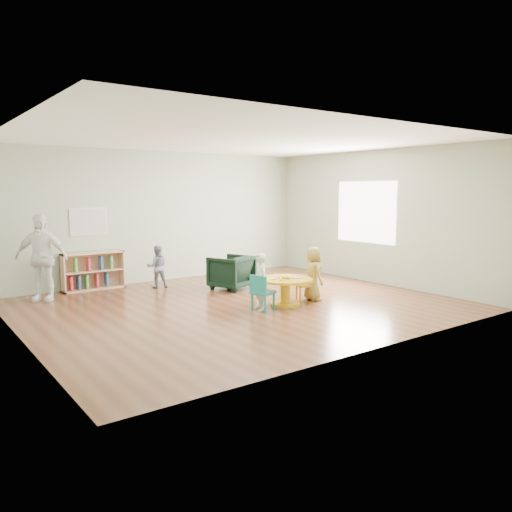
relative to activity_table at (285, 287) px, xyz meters
The scene contains 11 objects.
room 1.75m from the activity_table, 140.95° to the left, with size 7.10×7.00×2.80m.
activity_table is the anchor object (origin of this frame).
kid_chair_left 0.59m from the activity_table, behind, with size 0.41×0.41×0.60m.
kid_chair_right 0.58m from the activity_table, ahead, with size 0.39×0.39×0.55m.
bookshelf 4.01m from the activity_table, 123.63° to the left, with size 1.20×0.30×0.75m.
alphabet_poster 4.24m from the activity_table, 122.51° to the left, with size 0.74×0.01×0.54m.
armchair 1.74m from the activity_table, 88.87° to the left, with size 0.72×0.74×0.68m, color black.
child_left 0.59m from the activity_table, behind, with size 0.34×0.23×0.94m, color silver.
child_right 0.67m from the activity_table, ahead, with size 0.47×0.31×0.96m, color yellow.
toddler 2.93m from the activity_table, 112.20° to the left, with size 0.42×0.33×0.87m, color #18223C.
adult_caretaker 4.36m from the activity_table, 139.07° to the left, with size 0.91×0.38×1.56m, color white.
Camera 1 is at (-4.76, -6.97, 1.96)m, focal length 35.00 mm.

